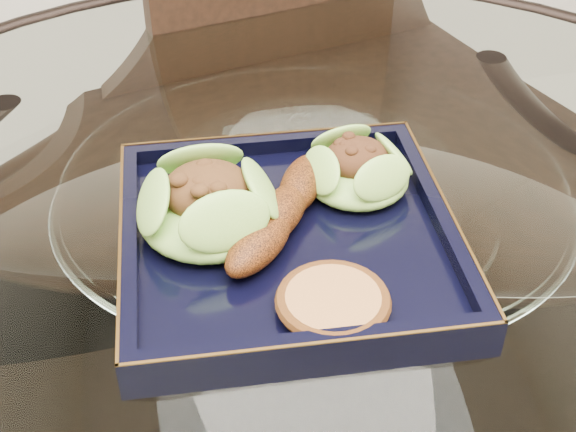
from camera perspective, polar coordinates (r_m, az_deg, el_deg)
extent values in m
cylinder|color=white|center=(0.70, 1.69, -1.21)|extent=(1.10, 1.10, 0.01)
torus|color=black|center=(0.70, 1.69, -1.21)|extent=(1.13, 1.13, 0.02)
cylinder|color=black|center=(1.22, 11.49, -5.25)|extent=(0.04, 0.04, 0.75)
cylinder|color=black|center=(1.16, -15.52, -8.79)|extent=(0.04, 0.04, 0.75)
cube|color=black|center=(1.13, 4.09, -3.08)|extent=(0.50, 0.50, 0.04)
cube|color=black|center=(1.12, 0.06, 12.76)|extent=(0.38, 0.13, 0.45)
cylinder|color=black|center=(1.28, 14.54, -13.45)|extent=(0.03, 0.03, 0.44)
cylinder|color=black|center=(1.36, -6.50, -8.32)|extent=(0.03, 0.03, 0.44)
cylinder|color=black|center=(1.47, 6.38, -4.06)|extent=(0.03, 0.03, 0.44)
cube|color=black|center=(0.66, 0.00, -2.05)|extent=(0.28, 0.28, 0.02)
ellipsoid|color=#52942B|center=(0.65, -5.66, 0.55)|extent=(0.15, 0.15, 0.04)
ellipsoid|color=#4E8C28|center=(0.70, 4.93, 3.13)|extent=(0.10, 0.10, 0.03)
ellipsoid|color=#682C0A|center=(0.65, -0.51, 0.24)|extent=(0.12, 0.15, 0.03)
cylinder|color=#B6753C|center=(0.59, 3.22, -6.20)|extent=(0.10, 0.10, 0.01)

